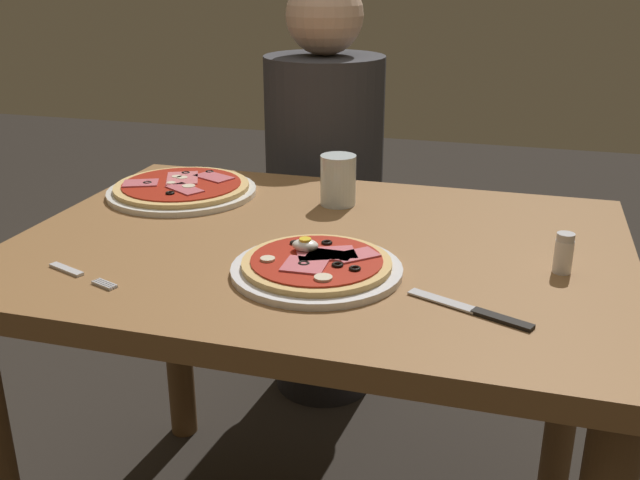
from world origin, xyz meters
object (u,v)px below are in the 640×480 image
object	(u,v)px
dining_table	(319,303)
pizza_foreground	(317,266)
salt_shaker	(564,253)
water_glass_near	(338,183)
diner_person	(324,209)
fork	(77,274)
knife	(477,312)
pizza_across_left	(182,189)

from	to	relation	value
dining_table	pizza_foreground	world-z (taller)	pizza_foreground
salt_shaker	pizza_foreground	bearing A→B (deg)	-163.51
water_glass_near	diner_person	distance (m)	0.54
fork	salt_shaker	bearing A→B (deg)	16.87
water_glass_near	knife	world-z (taller)	water_glass_near
salt_shaker	diner_person	distance (m)	0.95
fork	diner_person	bearing A→B (deg)	80.94
knife	fork	bearing A→B (deg)	-176.45
water_glass_near	knife	size ratio (longest dim) A/B	0.56
pizza_foreground	pizza_across_left	xyz separation A→B (m)	(-0.40, 0.33, -0.00)
salt_shaker	fork	bearing A→B (deg)	-163.13
water_glass_near	fork	size ratio (longest dim) A/B	0.68
dining_table	pizza_across_left	bearing A→B (deg)	152.36
fork	knife	xyz separation A→B (m)	(0.63, 0.04, 0.00)
diner_person	pizza_foreground	bearing A→B (deg)	104.86
water_glass_near	diner_person	bearing A→B (deg)	108.97
salt_shaker	diner_person	world-z (taller)	diner_person
dining_table	fork	distance (m)	0.44
diner_person	water_glass_near	bearing A→B (deg)	108.97
dining_table	pizza_foreground	distance (m)	0.20
dining_table	knife	world-z (taller)	knife
fork	salt_shaker	distance (m)	0.78
fork	diner_person	world-z (taller)	diner_person
fork	salt_shaker	size ratio (longest dim) A/B	2.28
knife	salt_shaker	size ratio (longest dim) A/B	2.79
dining_table	fork	size ratio (longest dim) A/B	7.13
pizza_across_left	fork	size ratio (longest dim) A/B	2.10
pizza_foreground	fork	bearing A→B (deg)	-162.75
dining_table	knife	size ratio (longest dim) A/B	5.82
dining_table	water_glass_near	xyz separation A→B (m)	(-0.02, 0.22, 0.17)
pizza_foreground	pizza_across_left	world-z (taller)	pizza_foreground
pizza_across_left	diner_person	distance (m)	0.56
pizza_foreground	fork	distance (m)	0.38
water_glass_near	diner_person	world-z (taller)	diner_person
fork	salt_shaker	world-z (taller)	salt_shaker
pizza_foreground	fork	xyz separation A→B (m)	(-0.37, -0.11, -0.01)
salt_shaker	water_glass_near	bearing A→B (deg)	151.05
pizza_across_left	knife	world-z (taller)	pizza_across_left
water_glass_near	pizza_across_left	bearing A→B (deg)	-175.88
fork	knife	bearing A→B (deg)	3.55
water_glass_near	pizza_foreground	bearing A→B (deg)	-80.79
salt_shaker	diner_person	bearing A→B (deg)	130.15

